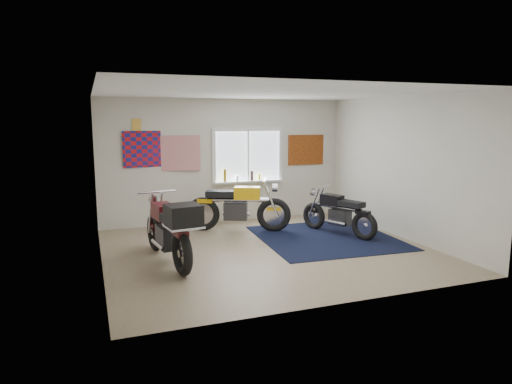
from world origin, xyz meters
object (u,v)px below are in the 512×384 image
object	(u,v)px
navy_rug	(326,238)
maroon_tourer	(170,230)
yellow_triumph	(238,208)
black_chrome_bike	(338,214)

from	to	relation	value
navy_rug	maroon_tourer	xyz separation A→B (m)	(-3.09, -0.59, 0.56)
yellow_triumph	maroon_tourer	xyz separation A→B (m)	(-1.67, -1.73, 0.09)
navy_rug	maroon_tourer	distance (m)	3.20
yellow_triumph	maroon_tourer	distance (m)	2.41
yellow_triumph	black_chrome_bike	distance (m)	2.02
black_chrome_bike	maroon_tourer	xyz separation A→B (m)	(-3.44, -0.76, 0.16)
navy_rug	black_chrome_bike	xyz separation A→B (m)	(0.35, 0.17, 0.40)
black_chrome_bike	maroon_tourer	world-z (taller)	maroon_tourer
yellow_triumph	maroon_tourer	bearing A→B (deg)	-110.24
navy_rug	maroon_tourer	world-z (taller)	maroon_tourer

